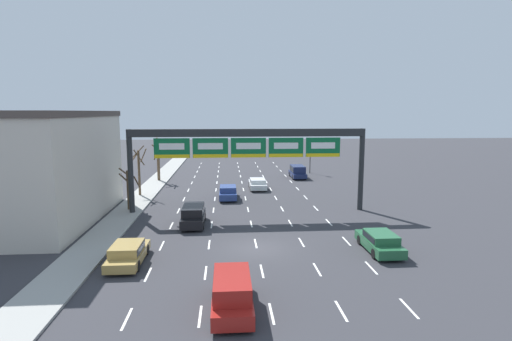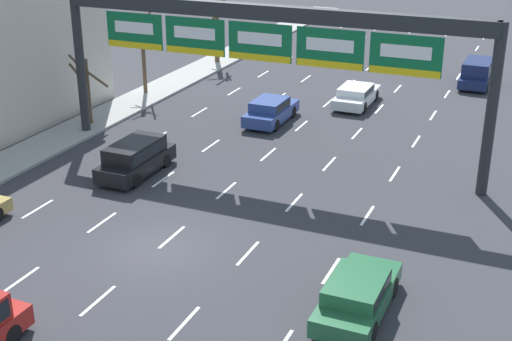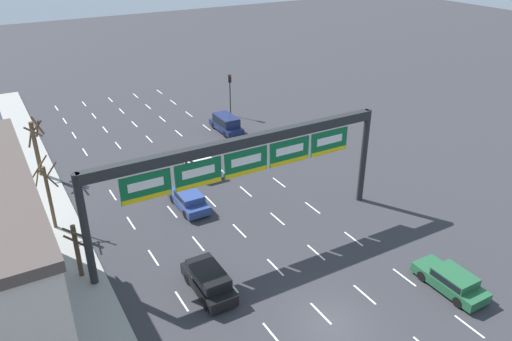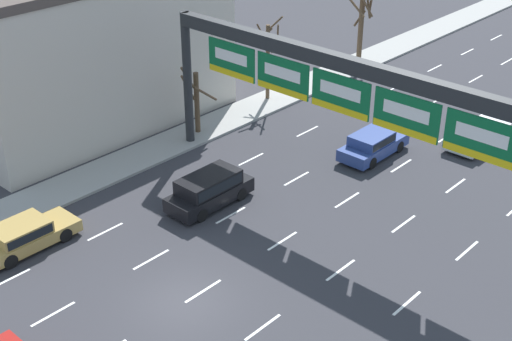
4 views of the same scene
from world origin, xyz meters
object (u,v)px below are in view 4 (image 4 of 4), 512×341
at_px(car_blue, 373,144).
at_px(car_white, 477,134).
at_px(sign_gantry, 345,88).
at_px(car_gold, 24,235).
at_px(tree_bare_third, 362,25).
at_px(suv_black, 209,188).
at_px(tree_bare_closest, 196,99).
at_px(tree_bare_second, 268,56).

xyz_separation_m(car_blue, car_white, (3.61, 5.30, -0.07)).
height_order(sign_gantry, car_gold, sign_gantry).
relative_size(sign_gantry, tree_bare_third, 3.76).
bearing_deg(sign_gantry, car_blue, 108.09).
distance_m(car_white, suv_black, 16.53).
xyz_separation_m(car_gold, tree_bare_third, (-2.92, 29.82, 2.42)).
height_order(suv_black, tree_bare_third, tree_bare_third).
relative_size(car_gold, car_white, 0.98).
height_order(car_gold, tree_bare_closest, tree_bare_closest).
relative_size(car_gold, suv_black, 1.01).
height_order(car_gold, tree_bare_second, tree_bare_second).
distance_m(car_blue, tree_bare_closest, 10.51).
height_order(car_blue, tree_bare_closest, tree_bare_closest).
xyz_separation_m(car_white, tree_bare_second, (-13.36, -3.14, 2.38)).
xyz_separation_m(sign_gantry, car_gold, (-8.15, -12.35, -5.58)).
bearing_deg(car_gold, tree_bare_closest, 102.70).
bearing_deg(tree_bare_closest, sign_gantry, -5.60).
bearing_deg(car_white, suv_black, -113.21).
relative_size(car_white, tree_bare_third, 0.81).
distance_m(car_gold, tree_bare_third, 30.06).
bearing_deg(car_gold, tree_bare_second, 99.77).
xyz_separation_m(sign_gantry, tree_bare_third, (-11.06, 17.47, -3.16)).
relative_size(car_gold, tree_bare_third, 0.79).
relative_size(car_gold, tree_bare_second, 0.85).
bearing_deg(car_blue, car_white, 55.75).
xyz_separation_m(car_blue, tree_bare_third, (-9.18, 11.71, 2.37)).
bearing_deg(car_blue, suv_black, -106.37).
bearing_deg(car_white, car_blue, -124.25).
height_order(sign_gantry, tree_bare_second, sign_gantry).
height_order(car_white, suv_black, suv_black).
bearing_deg(tree_bare_closest, tree_bare_third, 89.61).
bearing_deg(tree_bare_closest, car_white, 37.68).
height_order(suv_black, tree_bare_closest, tree_bare_closest).
xyz_separation_m(suv_black, tree_bare_third, (-6.28, 21.60, 2.20)).
xyz_separation_m(car_gold, tree_bare_closest, (-3.03, 13.45, 1.55)).
bearing_deg(car_white, tree_bare_third, 153.38).
distance_m(sign_gantry, car_white, 12.52).
xyz_separation_m(sign_gantry, tree_bare_second, (-11.63, 7.92, -3.22)).
distance_m(car_white, tree_bare_third, 14.51).
height_order(sign_gantry, tree_bare_third, sign_gantry).
bearing_deg(tree_bare_third, sign_gantry, -57.66).
bearing_deg(suv_black, sign_gantry, 40.77).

